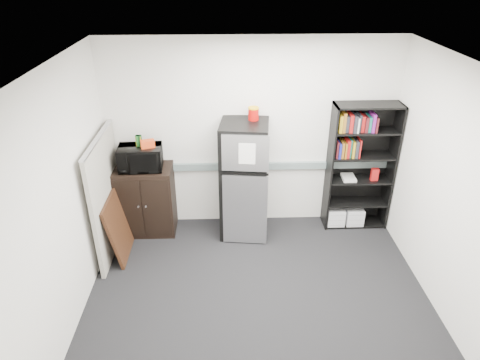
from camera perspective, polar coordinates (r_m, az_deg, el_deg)
The scene contains 18 objects.
floor at distance 5.20m, azimuth 2.47°, elevation -15.63°, with size 4.00×4.00×0.00m, color black.
wall_back at distance 5.95m, azimuth 1.48°, elevation 5.89°, with size 4.00×0.02×2.70m, color white.
wall_right at distance 4.96m, azimuth 26.55°, elevation -2.00°, with size 0.02×3.50×2.70m, color white.
wall_left at distance 4.67m, azimuth -22.50°, elevation -2.95°, with size 0.02×3.50×2.70m, color white.
ceiling at distance 3.87m, azimuth 3.30°, elevation 14.77°, with size 4.00×3.50×0.02m, color white.
electrical_raceway at distance 6.10m, azimuth 1.44°, elevation 1.86°, with size 3.92×0.05×0.10m, color slate.
wall_note at distance 5.86m, azimuth -1.94°, elevation 7.64°, with size 0.14×0.00×0.10m, color white.
bookshelf at distance 6.21m, azimuth 15.57°, elevation 1.99°, with size 0.90×0.34×1.85m.
cubicle_partition at distance 5.78m, azimuth -17.35°, elevation -2.08°, with size 0.06×1.30×1.62m.
cabinet at distance 6.20m, azimuth -12.48°, elevation -2.60°, with size 0.80×0.53×1.00m.
microwave at distance 5.88m, azimuth -13.15°, elevation 2.89°, with size 0.57×0.39×0.32m, color black.
snack_box_a at distance 5.82m, azimuth -13.34°, elevation 5.12°, with size 0.07×0.05×0.15m, color #195A1C.
snack_box_b at distance 5.82m, azimuth -13.34°, elevation 5.12°, with size 0.07×0.05×0.15m, color #0D3C15.
snack_box_c at distance 5.82m, azimuth -13.34°, elevation 5.07°, with size 0.07×0.05×0.14m, color orange.
snack_bag at distance 5.76m, azimuth -12.21°, elevation 4.74°, with size 0.18×0.10×0.10m, color red.
refrigerator at distance 5.86m, azimuth 0.54°, elevation -0.06°, with size 0.69×0.72×1.66m.
coffee_can at distance 5.62m, azimuth 1.81°, elevation 8.95°, with size 0.14×0.14×0.19m.
framed_poster at distance 5.81m, azimuth -15.92°, elevation -6.18°, with size 0.20×0.66×0.84m.
Camera 1 is at (-0.35, -3.76, 3.57)m, focal length 32.00 mm.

